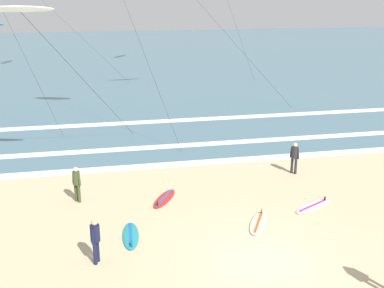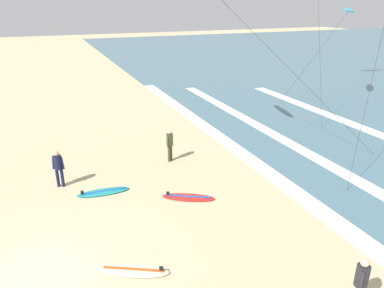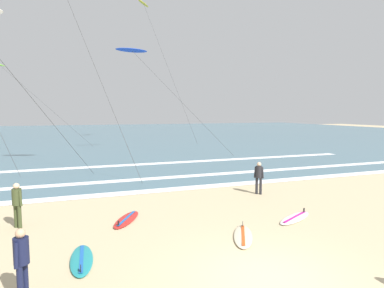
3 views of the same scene
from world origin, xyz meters
TOP-DOWN VIEW (x-y plane):
  - ground_plane at (0.00, 0.00)m, footprint 160.00×160.00m
  - wave_foam_shoreline at (-0.76, 9.86)m, footprint 44.29×0.87m
  - wave_foam_mid_break at (0.08, 12.99)m, footprint 41.23×0.79m
  - surfer_left_far at (4.28, 7.45)m, footprint 0.41×0.44m
  - surfer_mid_group at (-5.50, 1.05)m, footprint 0.32×0.50m
  - surfer_background_far at (-6.23, 6.17)m, footprint 0.41×0.43m
  - surfboard_foreground_flat at (0.75, 2.62)m, footprint 1.51×2.14m
  - surfboard_right_spare at (-2.53, 5.64)m, footprint 1.55×2.13m
  - surfboard_near_water at (-4.25, 2.60)m, footprint 0.72×2.13m
  - kite_cyan_mid_center at (-11.95, 21.75)m, footprint 2.81×5.63m

SIDE VIEW (x-z plane):
  - ground_plane at x=0.00m, z-range 0.00..0.00m
  - wave_foam_shoreline at x=-0.76m, z-range 0.01..0.02m
  - wave_foam_mid_break at x=0.08m, z-range 0.01..0.02m
  - surfboard_foreground_flat at x=0.75m, z-range -0.08..0.17m
  - surfboard_right_spare at x=-2.53m, z-range -0.08..0.17m
  - surfboard_near_water at x=-4.25m, z-range -0.08..0.17m
  - surfer_left_far at x=4.28m, z-range 0.16..1.76m
  - surfer_mid_group at x=-5.50m, z-range 0.16..1.76m
  - surfer_background_far at x=-6.23m, z-range 0.16..1.76m
  - kite_cyan_mid_center at x=-11.95m, z-range 3.19..10.05m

